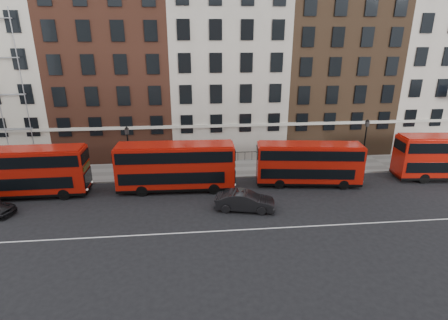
{
  "coord_description": "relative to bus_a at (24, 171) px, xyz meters",
  "views": [
    {
      "loc": [
        -4.48,
        -24.19,
        13.41
      ],
      "look_at": [
        -1.55,
        5.0,
        3.0
      ],
      "focal_mm": 28.0,
      "sensor_mm": 36.0,
      "label": 1
    }
  ],
  "objects": [
    {
      "name": "lamp_post_right",
      "position": [
        32.56,
        3.39,
        0.7
      ],
      "size": [
        0.44,
        0.44,
        5.33
      ],
      "color": "black",
      "rests_on": "pavement"
    },
    {
      "name": "ground",
      "position": [
        18.98,
        -5.62,
        -2.38
      ],
      "size": [
        120.0,
        120.0,
        0.0
      ],
      "primitive_type": "plane",
      "color": "black",
      "rests_on": "ground"
    },
    {
      "name": "lamp_post_left",
      "position": [
        8.58,
        2.73,
        0.7
      ],
      "size": [
        0.44,
        0.44,
        5.33
      ],
      "color": "black",
      "rests_on": "pavement"
    },
    {
      "name": "kerb",
      "position": [
        18.98,
        2.38,
        -2.3
      ],
      "size": [
        80.0,
        0.3,
        0.16
      ],
      "primitive_type": "cube",
      "color": "gray",
      "rests_on": "ground"
    },
    {
      "name": "traffic_light",
      "position": [
        40.95,
        2.98,
        0.07
      ],
      "size": [
        0.25,
        0.45,
        3.27
      ],
      "color": "black",
      "rests_on": "pavement"
    },
    {
      "name": "iron_railings",
      "position": [
        18.98,
        7.08,
        -1.73
      ],
      "size": [
        6.6,
        0.06,
        1.0
      ],
      "primitive_type": null,
      "color": "black",
      "rests_on": "pavement"
    },
    {
      "name": "bus_a",
      "position": [
        0.0,
        0.0,
        0.0
      ],
      "size": [
        10.57,
        2.65,
        4.43
      ],
      "rotation": [
        0.0,
        0.0,
        0.01
      ],
      "color": "#AF1308",
      "rests_on": "ground"
    },
    {
      "name": "car_front",
      "position": [
        18.73,
        -4.52,
        -1.58
      ],
      "size": [
        5.09,
        2.67,
        1.59
      ],
      "primitive_type": "imported",
      "rotation": [
        0.0,
        0.0,
        1.36
      ],
      "color": "black",
      "rests_on": "ground"
    },
    {
      "name": "bus_c",
      "position": [
        25.46,
        0.0,
        -0.18
      ],
      "size": [
        9.95,
        3.56,
        4.09
      ],
      "rotation": [
        0.0,
        0.0,
        -0.13
      ],
      "color": "#AF1308",
      "rests_on": "ground"
    },
    {
      "name": "building_terrace",
      "position": [
        18.67,
        12.26,
        7.86
      ],
      "size": [
        64.0,
        11.95,
        22.0
      ],
      "color": "beige",
      "rests_on": "ground"
    },
    {
      "name": "road_centre_line",
      "position": [
        18.98,
        -7.62,
        -2.37
      ],
      "size": [
        70.0,
        0.12,
        0.01
      ],
      "primitive_type": "cube",
      "color": "white",
      "rests_on": "ground"
    },
    {
      "name": "bus_b",
      "position": [
        13.07,
        0.0,
        0.0
      ],
      "size": [
        10.64,
        2.88,
        4.44
      ],
      "rotation": [
        0.0,
        0.0,
        -0.03
      ],
      "color": "#AF1308",
      "rests_on": "ground"
    },
    {
      "name": "pavement",
      "position": [
        18.98,
        4.88,
        -2.3
      ],
      "size": [
        80.0,
        5.0,
        0.15
      ],
      "primitive_type": "cube",
      "color": "slate",
      "rests_on": "ground"
    }
  ]
}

